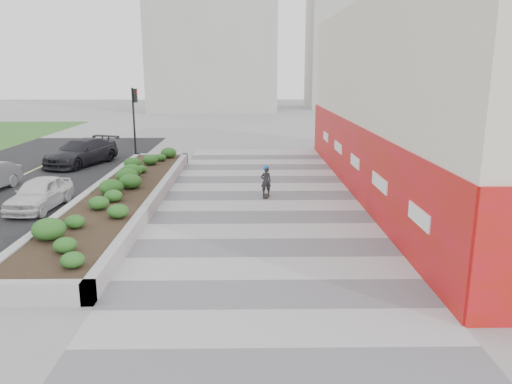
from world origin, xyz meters
The scene contains 11 objects.
ground centered at (0.00, 0.00, 0.00)m, with size 160.00×160.00×0.00m, color gray.
walkway centered at (0.00, 3.00, 0.01)m, with size 8.00×36.00×0.01m, color #A8A8AD.
building centered at (6.98, 8.98, 3.98)m, with size 6.04×24.08×8.00m.
planter centered at (-5.50, 7.00, 0.42)m, with size 3.00×18.00×0.90m.
traffic_signal_near centered at (-7.23, 17.50, 2.76)m, with size 0.33×0.28×4.20m.
distant_bldg_north_l centered at (-5.00, 55.00, 10.00)m, with size 16.00×12.00×20.00m, color #ADAAA3.
distant_bldg_north_r centered at (15.00, 60.00, 12.00)m, with size 14.00×10.00×24.00m, color #ADAAA3.
manhole_cover centered at (0.50, 3.00, 0.00)m, with size 0.44×0.44×0.01m, color #595654.
skateboarder centered at (0.23, 7.94, 0.70)m, with size 0.48×0.74×1.37m.
car_white centered at (-8.50, 6.25, 0.61)m, with size 1.44×3.58×1.22m, color silver.
car_dark centered at (-9.87, 15.43, 0.72)m, with size 2.02×4.97×1.44m, color black.
Camera 1 is at (-0.48, -12.37, 5.20)m, focal length 35.00 mm.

